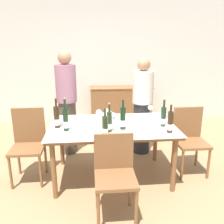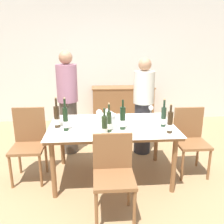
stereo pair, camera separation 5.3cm
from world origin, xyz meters
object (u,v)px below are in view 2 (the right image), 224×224
(wine_glass_3, at_px, (110,114))
(chair_near_front, at_px, (113,170))
(wine_bottle_4, at_px, (109,122))
(wine_bottle_5, at_px, (66,119))
(person_host, at_px, (68,103))
(wine_bottle_2, at_px, (123,119))
(wine_glass_1, at_px, (99,113))
(wine_bottle_1, at_px, (57,117))
(person_guest_left, at_px, (143,107))
(wine_bottle_3, at_px, (170,123))
(ice_bucket, at_px, (108,121))
(wine_glass_0, at_px, (94,118))
(wine_bottle_0, at_px, (163,117))
(wine_bottle_7, at_px, (57,116))
(wine_bottle_6, at_px, (105,127))
(wine_glass_4, at_px, (108,112))
(wine_glass_2, at_px, (151,108))
(dining_table, at_px, (112,130))
(chair_left_end, at_px, (29,139))
(chair_right_end, at_px, (190,136))
(sideboard_cabinet, at_px, (123,105))

(wine_glass_3, bearing_deg, chair_near_front, -92.17)
(wine_bottle_4, height_order, wine_bottle_5, wine_bottle_5)
(wine_glass_3, relative_size, person_host, 0.08)
(wine_bottle_2, height_order, wine_glass_1, wine_bottle_2)
(wine_bottle_1, height_order, person_guest_left, person_guest_left)
(wine_bottle_1, relative_size, wine_bottle_3, 1.10)
(ice_bucket, height_order, wine_glass_0, ice_bucket)
(wine_bottle_0, relative_size, chair_near_front, 0.41)
(ice_bucket, height_order, wine_bottle_7, wine_bottle_7)
(wine_bottle_0, relative_size, wine_bottle_5, 0.88)
(wine_bottle_6, bearing_deg, wine_glass_4, 83.63)
(wine_glass_1, bearing_deg, wine_bottle_7, -162.24)
(wine_bottle_6, distance_m, person_host, 1.35)
(wine_glass_2, bearing_deg, dining_table, -146.64)
(dining_table, relative_size, wine_bottle_3, 4.52)
(wine_bottle_2, height_order, chair_left_end, wine_bottle_2)
(wine_bottle_6, relative_size, wine_glass_1, 2.24)
(wine_bottle_0, bearing_deg, wine_bottle_3, -87.45)
(wine_glass_0, xyz_separation_m, chair_near_front, (0.19, -0.78, -0.32))
(wine_bottle_6, bearing_deg, wine_bottle_7, 143.70)
(wine_bottle_7, bearing_deg, person_host, 85.69)
(ice_bucket, bearing_deg, chair_near_front, -88.83)
(wine_bottle_0, distance_m, chair_right_end, 0.60)
(wine_glass_0, distance_m, chair_near_front, 0.87)
(sideboard_cabinet, xyz_separation_m, wine_glass_1, (-0.59, -2.11, 0.44))
(ice_bucket, height_order, wine_bottle_4, wine_bottle_4)
(wine_bottle_0, distance_m, person_host, 1.62)
(wine_bottle_7, xyz_separation_m, wine_glass_2, (1.33, 0.34, -0.01))
(wine_bottle_0, bearing_deg, wine_glass_3, 155.81)
(wine_bottle_6, xyz_separation_m, chair_left_end, (-1.00, 0.47, -0.32))
(wine_bottle_2, relative_size, wine_bottle_4, 1.05)
(chair_left_end, bearing_deg, wine_glass_0, -3.65)
(wine_bottle_5, distance_m, wine_glass_3, 0.67)
(chair_right_end, bearing_deg, wine_bottle_1, -176.41)
(wine_bottle_4, distance_m, wine_glass_4, 0.51)
(wine_glass_0, bearing_deg, wine_glass_4, 52.43)
(wine_bottle_0, distance_m, person_guest_left, 0.85)
(wine_bottle_1, relative_size, wine_glass_0, 2.85)
(wine_glass_4, distance_m, person_guest_left, 0.77)
(wine_glass_1, bearing_deg, wine_bottle_3, -34.58)
(wine_bottle_7, distance_m, chair_near_front, 1.11)
(wine_bottle_6, bearing_deg, wine_bottle_4, 67.76)
(wine_glass_4, bearing_deg, person_guest_left, 37.03)
(wine_glass_4, relative_size, person_guest_left, 0.09)
(wine_bottle_2, height_order, wine_bottle_3, wine_bottle_2)
(wine_glass_2, xyz_separation_m, person_guest_left, (-0.04, 0.34, -0.07))
(wine_bottle_3, bearing_deg, wine_bottle_1, 167.54)
(wine_bottle_0, bearing_deg, person_guest_left, 95.83)
(wine_bottle_1, bearing_deg, sideboard_cabinet, 64.54)
(wine_glass_0, height_order, person_host, person_host)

